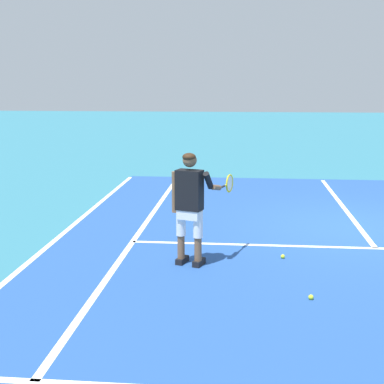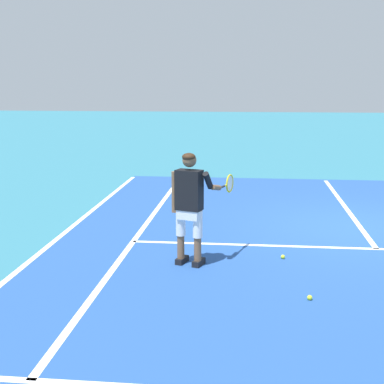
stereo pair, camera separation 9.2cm
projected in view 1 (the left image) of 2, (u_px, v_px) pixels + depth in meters
ground_plane at (359, 227)px, 10.49m from camera, size 80.00×80.00×0.00m
court_inner_surface at (364, 233)px, 10.03m from camera, size 10.98×11.34×0.00m
line_service at (376, 248)px, 9.12m from camera, size 8.23×0.10×0.01m
line_centre_service at (342, 206)px, 12.24m from camera, size 0.10×6.40×0.01m
line_singles_left at (143, 228)px, 10.41m from camera, size 0.10×10.94×0.01m
line_doubles_left at (72, 226)px, 10.54m from camera, size 0.10×10.94×0.01m
tennis_player at (191, 201)px, 8.14m from camera, size 0.90×1.02×1.71m
tennis_ball_near_feet at (283, 256)px, 8.60m from camera, size 0.07×0.07×0.07m
tennis_ball_by_baseline at (311, 297)px, 6.98m from camera, size 0.07×0.07×0.07m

